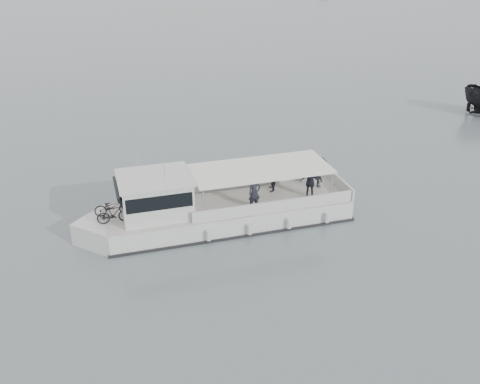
{
  "coord_description": "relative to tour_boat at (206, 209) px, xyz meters",
  "views": [
    {
      "loc": [
        4.25,
        -22.64,
        12.62
      ],
      "look_at": [
        5.95,
        -0.4,
        1.6
      ],
      "focal_mm": 40.0,
      "sensor_mm": 36.0,
      "label": 1
    }
  ],
  "objects": [
    {
      "name": "ground",
      "position": [
        -4.34,
        0.64,
        -0.9
      ],
      "size": [
        1400.0,
        1400.0,
        0.0
      ],
      "primitive_type": "plane",
      "color": "#535D61",
      "rests_on": "ground"
    },
    {
      "name": "tour_boat",
      "position": [
        0.0,
        0.0,
        0.0
      ],
      "size": [
        13.07,
        5.53,
        5.46
      ],
      "rotation": [
        0.0,
        0.0,
        0.21
      ],
      "color": "silver",
      "rests_on": "ground"
    }
  ]
}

